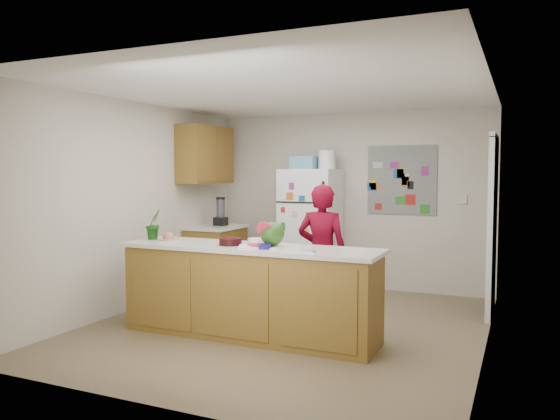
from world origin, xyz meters
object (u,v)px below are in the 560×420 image
at_px(person, 322,253).
at_px(cherry_bowl, 230,242).
at_px(refrigerator, 311,229).
at_px(watermelon, 272,234).

relative_size(person, cherry_bowl, 6.68).
xyz_separation_m(refrigerator, watermelon, (0.50, -2.38, 0.20)).
xyz_separation_m(refrigerator, cherry_bowl, (0.06, -2.42, 0.11)).
bearing_deg(watermelon, cherry_bowl, -174.92).
distance_m(person, cherry_bowl, 1.09).
bearing_deg(cherry_bowl, person, 50.49).
xyz_separation_m(watermelon, cherry_bowl, (-0.45, -0.04, -0.10)).
distance_m(refrigerator, cherry_bowl, 2.42).
height_order(refrigerator, watermelon, refrigerator).
bearing_deg(refrigerator, cherry_bowl, -88.64).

